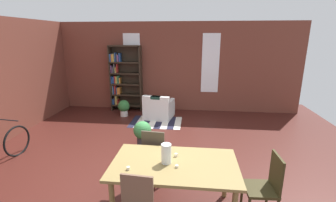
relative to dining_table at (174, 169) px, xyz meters
The scene contains 16 objects.
ground_plane 1.47m from the dining_table, 113.96° to the left, with size 9.48×9.48×0.00m, color #411A15.
back_wall_brick 4.98m from the dining_table, 96.16° to the left, with size 8.29×0.12×2.88m, color brown.
window_pane_0 5.23m from the dining_table, 110.52° to the left, with size 0.55×0.02×1.87m, color white.
window_pane_1 4.96m from the dining_table, 81.18° to the left, with size 0.55×0.02×1.87m, color white.
dining_table is the anchor object (origin of this frame).
vase_on_table 0.25m from the dining_table, behind, with size 0.14×0.14×0.28m, color silver.
tealight_candle_0 0.22m from the dining_table, 87.52° to the left, with size 0.04×0.04×0.05m, color silver.
tealight_candle_1 0.15m from the dining_table, 68.70° to the right, with size 0.04×0.04×0.03m, color silver.
tealight_candle_2 0.63m from the dining_table, 158.74° to the right, with size 0.04×0.04×0.04m, color silver.
dining_chair_far_left 0.84m from the dining_table, 118.35° to the left, with size 0.43×0.43×0.95m.
dining_chair_head_right 1.24m from the dining_table, ahead, with size 0.42×0.42×0.95m.
bookshelf_tall 5.10m from the dining_table, 114.08° to the left, with size 1.04×0.31×2.15m.
armchair_white 4.04m from the dining_table, 101.52° to the left, with size 0.91×0.91×0.75m.
potted_plant_by_shelf 2.22m from the dining_table, 113.92° to the left, with size 0.41×0.41×0.58m.
potted_plant_corner 4.44m from the dining_table, 115.64° to the left, with size 0.37×0.37×0.51m.
striped_rug 3.70m from the dining_table, 103.18° to the left, with size 1.47×1.03×0.01m.
Camera 1 is at (0.75, -4.04, 2.44)m, focal length 25.22 mm.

